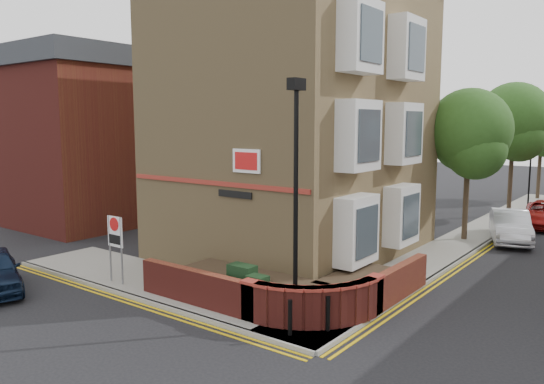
{
  "coord_description": "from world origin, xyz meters",
  "views": [
    {
      "loc": [
        9.18,
        -9.83,
        5.35
      ],
      "look_at": [
        -1.28,
        4.0,
        3.04
      ],
      "focal_mm": 35.0,
      "sensor_mm": 36.0,
      "label": 1
    }
  ],
  "objects_px": {
    "utility_cabinet_large": "(242,285)",
    "silver_car_near": "(510,226)",
    "lamppost": "(296,201)",
    "zone_sign": "(115,237)"
  },
  "relations": [
    {
      "from": "utility_cabinet_large",
      "to": "silver_car_near",
      "type": "bearing_deg",
      "value": 74.08
    },
    {
      "from": "lamppost",
      "to": "silver_car_near",
      "type": "distance_m",
      "value": 14.35
    },
    {
      "from": "zone_sign",
      "to": "silver_car_near",
      "type": "height_order",
      "value": "zone_sign"
    },
    {
      "from": "utility_cabinet_large",
      "to": "silver_car_near",
      "type": "height_order",
      "value": "silver_car_near"
    },
    {
      "from": "lamppost",
      "to": "utility_cabinet_large",
      "type": "xyz_separation_m",
      "value": [
        -1.9,
        0.1,
        -2.62
      ]
    },
    {
      "from": "utility_cabinet_large",
      "to": "lamppost",
      "type": "bearing_deg",
      "value": -3.01
    },
    {
      "from": "lamppost",
      "to": "silver_car_near",
      "type": "relative_size",
      "value": 1.47
    },
    {
      "from": "lamppost",
      "to": "zone_sign",
      "type": "distance_m",
      "value": 6.85
    },
    {
      "from": "lamppost",
      "to": "silver_car_near",
      "type": "height_order",
      "value": "lamppost"
    },
    {
      "from": "utility_cabinet_large",
      "to": "silver_car_near",
      "type": "relative_size",
      "value": 0.28
    }
  ]
}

